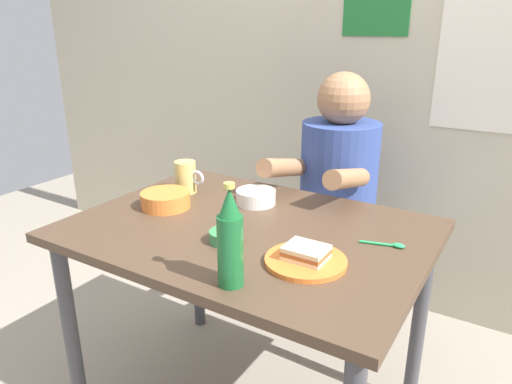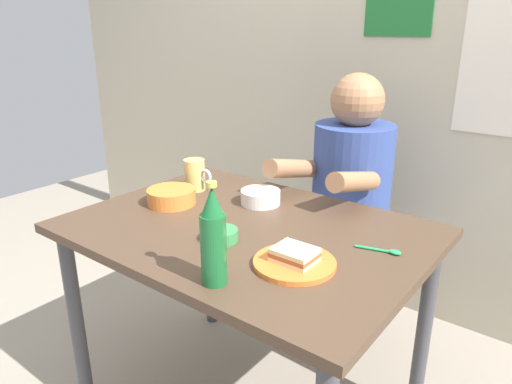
{
  "view_description": "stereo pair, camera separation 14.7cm",
  "coord_description": "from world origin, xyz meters",
  "px_view_note": "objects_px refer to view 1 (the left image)",
  "views": [
    {
      "loc": [
        0.74,
        -1.15,
        1.34
      ],
      "look_at": [
        0.0,
        0.05,
        0.84
      ],
      "focal_mm": 33.13,
      "sensor_mm": 36.0,
      "label": 1
    },
    {
      "loc": [
        0.86,
        -1.07,
        1.34
      ],
      "look_at": [
        0.0,
        0.05,
        0.84
      ],
      "focal_mm": 33.13,
      "sensor_mm": 36.0,
      "label": 2
    }
  ],
  "objects_px": {
    "sandwich": "(306,253)",
    "stool": "(334,261)",
    "dining_table": "(248,253)",
    "person_seated": "(338,172)",
    "plate_orange": "(306,261)",
    "beer_mug": "(186,177)",
    "soup_bowl_orange": "(166,199)",
    "beer_bottle": "(230,240)"
  },
  "relations": [
    {
      "from": "plate_orange",
      "to": "beer_mug",
      "type": "bearing_deg",
      "value": 156.41
    },
    {
      "from": "sandwich",
      "to": "stool",
      "type": "bearing_deg",
      "value": 105.79
    },
    {
      "from": "sandwich",
      "to": "beer_mug",
      "type": "relative_size",
      "value": 0.87
    },
    {
      "from": "beer_bottle",
      "to": "soup_bowl_orange",
      "type": "distance_m",
      "value": 0.58
    },
    {
      "from": "dining_table",
      "to": "beer_mug",
      "type": "bearing_deg",
      "value": 157.78
    },
    {
      "from": "plate_orange",
      "to": "stool",
      "type": "bearing_deg",
      "value": 105.79
    },
    {
      "from": "person_seated",
      "to": "sandwich",
      "type": "relative_size",
      "value": 6.54
    },
    {
      "from": "beer_mug",
      "to": "plate_orange",
      "type": "bearing_deg",
      "value": -23.59
    },
    {
      "from": "plate_orange",
      "to": "soup_bowl_orange",
      "type": "relative_size",
      "value": 1.29
    },
    {
      "from": "sandwich",
      "to": "beer_mug",
      "type": "distance_m",
      "value": 0.69
    },
    {
      "from": "dining_table",
      "to": "soup_bowl_orange",
      "type": "bearing_deg",
      "value": -178.59
    },
    {
      "from": "stool",
      "to": "person_seated",
      "type": "relative_size",
      "value": 0.63
    },
    {
      "from": "dining_table",
      "to": "stool",
      "type": "distance_m",
      "value": 0.7
    },
    {
      "from": "beer_bottle",
      "to": "soup_bowl_orange",
      "type": "height_order",
      "value": "beer_bottle"
    },
    {
      "from": "soup_bowl_orange",
      "to": "stool",
      "type": "bearing_deg",
      "value": 59.1
    },
    {
      "from": "person_seated",
      "to": "plate_orange",
      "type": "distance_m",
      "value": 0.77
    },
    {
      "from": "dining_table",
      "to": "sandwich",
      "type": "relative_size",
      "value": 10.0
    },
    {
      "from": "plate_orange",
      "to": "beer_bottle",
      "type": "height_order",
      "value": "beer_bottle"
    },
    {
      "from": "soup_bowl_orange",
      "to": "dining_table",
      "type": "bearing_deg",
      "value": 1.41
    },
    {
      "from": "sandwich",
      "to": "person_seated",
      "type": "bearing_deg",
      "value": 106.01
    },
    {
      "from": "person_seated",
      "to": "sandwich",
      "type": "bearing_deg",
      "value": -73.99
    },
    {
      "from": "sandwich",
      "to": "beer_bottle",
      "type": "bearing_deg",
      "value": -119.42
    },
    {
      "from": "plate_orange",
      "to": "beer_bottle",
      "type": "xyz_separation_m",
      "value": [
        -0.11,
        -0.19,
        0.11
      ]
    },
    {
      "from": "stool",
      "to": "soup_bowl_orange",
      "type": "xyz_separation_m",
      "value": [
        -0.38,
        -0.64,
        0.42
      ]
    },
    {
      "from": "stool",
      "to": "beer_mug",
      "type": "xyz_separation_m",
      "value": [
        -0.42,
        -0.48,
        0.45
      ]
    },
    {
      "from": "sandwich",
      "to": "beer_bottle",
      "type": "xyz_separation_m",
      "value": [
        -0.11,
        -0.19,
        0.09
      ]
    },
    {
      "from": "stool",
      "to": "person_seated",
      "type": "xyz_separation_m",
      "value": [
        -0.0,
        -0.01,
        0.42
      ]
    },
    {
      "from": "person_seated",
      "to": "sandwich",
      "type": "xyz_separation_m",
      "value": [
        0.21,
        -0.74,
        0.01
      ]
    },
    {
      "from": "dining_table",
      "to": "beer_mug",
      "type": "height_order",
      "value": "beer_mug"
    },
    {
      "from": "stool",
      "to": "plate_orange",
      "type": "distance_m",
      "value": 0.88
    },
    {
      "from": "stool",
      "to": "beer_bottle",
      "type": "relative_size",
      "value": 1.72
    },
    {
      "from": "sandwich",
      "to": "beer_mug",
      "type": "bearing_deg",
      "value": 156.41
    },
    {
      "from": "stool",
      "to": "plate_orange",
      "type": "height_order",
      "value": "plate_orange"
    },
    {
      "from": "sandwich",
      "to": "soup_bowl_orange",
      "type": "bearing_deg",
      "value": 168.88
    },
    {
      "from": "beer_mug",
      "to": "beer_bottle",
      "type": "height_order",
      "value": "beer_bottle"
    },
    {
      "from": "soup_bowl_orange",
      "to": "sandwich",
      "type": "bearing_deg",
      "value": -11.12
    },
    {
      "from": "dining_table",
      "to": "beer_mug",
      "type": "relative_size",
      "value": 8.73
    },
    {
      "from": "beer_bottle",
      "to": "beer_mug",
      "type": "bearing_deg",
      "value": 138.22
    },
    {
      "from": "stool",
      "to": "sandwich",
      "type": "xyz_separation_m",
      "value": [
        0.21,
        -0.76,
        0.42
      ]
    },
    {
      "from": "person_seated",
      "to": "beer_mug",
      "type": "relative_size",
      "value": 5.71
    },
    {
      "from": "person_seated",
      "to": "beer_mug",
      "type": "bearing_deg",
      "value": -131.97
    },
    {
      "from": "dining_table",
      "to": "person_seated",
      "type": "bearing_deg",
      "value": 85.44
    }
  ]
}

